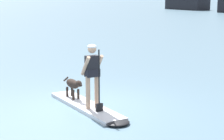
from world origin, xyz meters
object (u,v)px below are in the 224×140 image
object	(u,v)px
paddleboard	(90,108)
dog	(73,85)
person_paddler	(93,71)
moored_boat_starboard	(186,1)

from	to	relation	value
paddleboard	dog	xyz separation A→B (m)	(-0.93, 0.21, 0.44)
person_paddler	dog	bearing A→B (deg)	167.17
person_paddler	dog	size ratio (longest dim) A/B	1.49
dog	paddleboard	bearing A→B (deg)	-12.83
paddleboard	person_paddler	size ratio (longest dim) A/B	2.11
paddleboard	moored_boat_starboard	xyz separation A→B (m)	(-32.40, 50.61, 1.47)
person_paddler	moored_boat_starboard	distance (m)	60.22
paddleboard	person_paddler	distance (m)	1.04
person_paddler	moored_boat_starboard	xyz separation A→B (m)	(-32.57, 50.65, 0.45)
paddleboard	person_paddler	bearing A→B (deg)	-12.83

